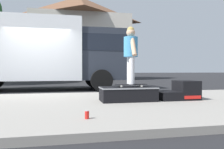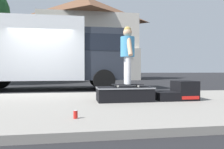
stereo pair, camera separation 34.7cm
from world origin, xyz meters
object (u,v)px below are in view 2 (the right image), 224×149
Objects in this scene: skater_kid at (128,50)px; box_truck at (49,51)px; skate_box at (125,94)px; kicker_ramp at (179,92)px; skateboard at (127,85)px; soda_can at (76,114)px.

skater_kid is 0.20× the size of box_truck.
kicker_ramp is at bearing -0.02° from skate_box.
skateboard is at bearing 30.54° from skate_box.
box_truck is (-2.40, 5.01, 0.34)m from skater_kid.
box_truck reaches higher than skateboard.
skateboard is at bearing -64.43° from box_truck.
skateboard is (-1.32, 0.05, 0.20)m from kicker_ramp.
soda_can is at bearing -80.74° from box_truck.
kicker_ramp reaches higher than skateboard.
skater_kid is at bearing 177.83° from kicker_ramp.
skate_box is 1.40m from kicker_ramp.
kicker_ramp is 1.33m from skateboard.
skateboard is 0.11× the size of box_truck.
skater_kid is (-1.32, 0.05, 1.04)m from kicker_ramp.
kicker_ramp reaches higher than skate_box.
soda_can is at bearing -124.02° from skater_kid.
skateboard is 0.84m from skater_kid.
kicker_ramp is 0.15× the size of box_truck.
kicker_ramp is 8.06× the size of soda_can.
skater_kid reaches higher than kicker_ramp.
skateboard is 2.30m from soda_can.
kicker_ramp is 1.28× the size of skateboard.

